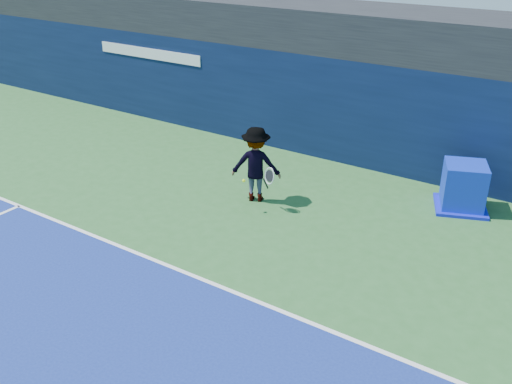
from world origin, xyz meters
TOP-DOWN VIEW (x-y plane):
  - ground at (0.00, 0.00)m, footprint 80.00×80.00m
  - baseline at (0.00, 3.00)m, footprint 24.00×0.10m
  - stadium_band at (0.00, 11.50)m, footprint 36.00×3.00m
  - back_wall_assembly at (-0.00, 10.50)m, footprint 36.00×1.03m
  - equipment_cart at (4.13, 9.01)m, footprint 1.57×1.57m
  - tennis_player at (-0.33, 6.60)m, footprint 1.48×1.16m
  - tennis_ball at (-0.20, 5.88)m, footprint 0.08×0.08m

SIDE VIEW (x-z plane):
  - ground at x=0.00m, z-range 0.00..0.00m
  - baseline at x=0.00m, z-range 0.01..0.01m
  - equipment_cart at x=4.13m, z-range -0.05..1.11m
  - tennis_ball at x=-0.20m, z-range 0.78..0.86m
  - tennis_player at x=-0.33m, z-range 0.00..1.92m
  - back_wall_assembly at x=0.00m, z-range 0.00..3.00m
  - stadium_band at x=0.00m, z-range 3.00..4.20m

